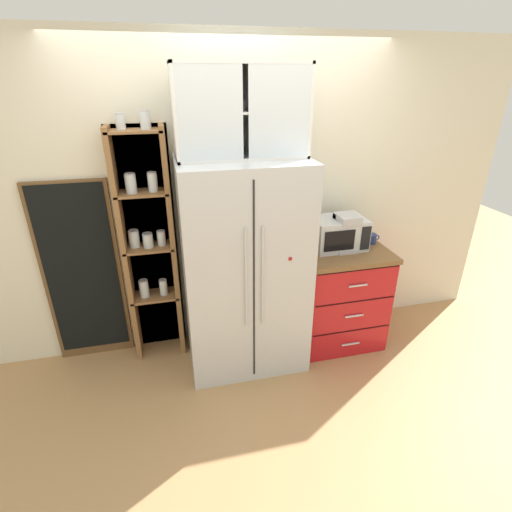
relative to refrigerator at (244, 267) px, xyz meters
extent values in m
plane|color=tan|center=(0.00, 0.00, -0.86)|extent=(10.62, 10.62, 0.00)
cube|color=silver|center=(0.00, 0.40, 0.42)|extent=(4.93, 0.10, 2.55)
cube|color=silver|center=(0.00, 0.00, 0.00)|extent=(0.95, 0.70, 1.71)
cube|color=black|center=(0.00, -0.35, 0.00)|extent=(0.01, 0.01, 1.57)
cylinder|color=silver|center=(-0.06, -0.36, 0.09)|extent=(0.02, 0.02, 0.77)
cylinder|color=silver|center=(0.06, -0.36, 0.09)|extent=(0.02, 0.02, 0.77)
cube|color=#A8161C|center=(0.26, -0.35, 0.21)|extent=(0.02, 0.01, 0.02)
cube|color=brown|center=(-0.72, 0.37, 0.11)|extent=(0.45, 0.04, 1.93)
cube|color=olive|center=(-0.90, 0.24, 0.11)|extent=(0.04, 0.23, 1.93)
cube|color=olive|center=(-0.53, 0.24, 0.11)|extent=(0.04, 0.23, 1.93)
cube|color=olive|center=(-0.72, 0.24, -0.30)|extent=(0.39, 0.23, 0.02)
cylinder|color=silver|center=(-0.80, 0.23, -0.22)|extent=(0.08, 0.08, 0.14)
cylinder|color=white|center=(-0.80, 0.23, -0.24)|extent=(0.07, 0.07, 0.09)
cylinder|color=#B2B2B7|center=(-0.80, 0.23, -0.15)|extent=(0.07, 0.07, 0.01)
cylinder|color=silver|center=(-0.64, 0.23, -0.23)|extent=(0.06, 0.06, 0.13)
cylinder|color=brown|center=(-0.64, 0.23, -0.25)|extent=(0.06, 0.06, 0.09)
cylinder|color=#B2B2B7|center=(-0.64, 0.23, -0.16)|extent=(0.06, 0.06, 0.01)
cube|color=olive|center=(-0.72, 0.24, 0.14)|extent=(0.39, 0.23, 0.02)
cylinder|color=silver|center=(-0.82, 0.25, 0.22)|extent=(0.08, 0.08, 0.13)
cylinder|color=#E0C67F|center=(-0.82, 0.25, 0.20)|extent=(0.07, 0.07, 0.09)
cylinder|color=#B2B2B7|center=(-0.82, 0.25, 0.29)|extent=(0.08, 0.08, 0.01)
cylinder|color=silver|center=(-0.72, 0.22, 0.20)|extent=(0.08, 0.08, 0.10)
cylinder|color=#B77A38|center=(-0.72, 0.22, 0.19)|extent=(0.07, 0.07, 0.07)
cylinder|color=#B2B2B7|center=(-0.72, 0.22, 0.26)|extent=(0.07, 0.07, 0.01)
cylinder|color=silver|center=(-0.61, 0.24, 0.21)|extent=(0.07, 0.07, 0.11)
cylinder|color=white|center=(-0.61, 0.24, 0.19)|extent=(0.06, 0.06, 0.08)
cylinder|color=#B2B2B7|center=(-0.61, 0.24, 0.27)|extent=(0.06, 0.06, 0.01)
cube|color=olive|center=(-0.72, 0.24, 0.59)|extent=(0.39, 0.23, 0.02)
cylinder|color=silver|center=(-0.79, 0.22, 0.66)|extent=(0.08, 0.08, 0.13)
cylinder|color=beige|center=(-0.79, 0.22, 0.64)|extent=(0.07, 0.07, 0.09)
cylinder|color=#B2B2B7|center=(-0.79, 0.22, 0.74)|extent=(0.08, 0.08, 0.01)
cylinder|color=silver|center=(-0.63, 0.22, 0.66)|extent=(0.07, 0.07, 0.13)
cylinder|color=#382316|center=(-0.63, 0.22, 0.64)|extent=(0.06, 0.06, 0.09)
cylinder|color=#B2B2B7|center=(-0.63, 0.22, 0.74)|extent=(0.07, 0.07, 0.01)
cube|color=olive|center=(-0.72, 0.24, 1.03)|extent=(0.39, 0.23, 0.02)
cylinder|color=silver|center=(-0.80, 0.24, 1.09)|extent=(0.07, 0.07, 0.10)
cylinder|color=#2D2D2D|center=(-0.80, 0.24, 1.08)|extent=(0.06, 0.06, 0.07)
cylinder|color=#B2B2B7|center=(-0.80, 0.24, 1.15)|extent=(0.06, 0.06, 0.01)
cylinder|color=silver|center=(-0.63, 0.22, 1.10)|extent=(0.07, 0.07, 0.12)
cylinder|color=#CCB78C|center=(-0.63, 0.22, 1.08)|extent=(0.06, 0.06, 0.08)
cylinder|color=#B2B2B7|center=(-0.63, 0.22, 1.17)|extent=(0.07, 0.07, 0.01)
cube|color=red|center=(0.87, 0.04, -0.42)|extent=(0.72, 0.61, 0.86)
cube|color=brown|center=(0.87, 0.04, 0.03)|extent=(0.75, 0.64, 0.04)
cube|color=black|center=(0.87, -0.26, -0.58)|extent=(0.70, 0.00, 0.01)
cube|color=silver|center=(0.87, -0.27, -0.71)|extent=(0.16, 0.01, 0.01)
cube|color=black|center=(0.87, -0.26, -0.29)|extent=(0.70, 0.00, 0.01)
cube|color=silver|center=(0.87, -0.27, -0.42)|extent=(0.16, 0.01, 0.01)
cube|color=black|center=(0.87, -0.26, 0.00)|extent=(0.70, 0.00, 0.01)
cube|color=silver|center=(0.87, -0.27, -0.14)|extent=(0.16, 0.01, 0.01)
cube|color=silver|center=(0.83, 0.09, 0.18)|extent=(0.44, 0.32, 0.26)
cube|color=black|center=(0.77, -0.07, 0.18)|extent=(0.26, 0.01, 0.17)
cube|color=black|center=(1.00, -0.07, 0.18)|extent=(0.08, 0.01, 0.20)
cube|color=#B7B7BC|center=(0.87, 0.02, 0.06)|extent=(0.17, 0.20, 0.03)
cube|color=#B7B7BC|center=(0.87, 0.09, 0.20)|extent=(0.17, 0.06, 0.30)
cube|color=#B7B7BC|center=(0.87, 0.02, 0.33)|extent=(0.17, 0.20, 0.06)
cylinder|color=black|center=(0.87, 0.01, 0.14)|extent=(0.11, 0.11, 0.12)
cylinder|color=navy|center=(1.16, 0.10, 0.09)|extent=(0.09, 0.09, 0.08)
torus|color=navy|center=(1.22, 0.10, 0.09)|extent=(0.05, 0.01, 0.05)
cylinder|color=silver|center=(0.87, 0.08, 0.10)|extent=(0.09, 0.09, 0.10)
torus|color=silver|center=(0.93, 0.08, 0.10)|extent=(0.05, 0.01, 0.05)
cylinder|color=brown|center=(0.56, 0.05, 0.14)|extent=(0.06, 0.06, 0.19)
cone|color=brown|center=(0.56, 0.05, 0.24)|extent=(0.06, 0.06, 0.04)
cylinder|color=brown|center=(0.56, 0.05, 0.27)|extent=(0.02, 0.02, 0.07)
cylinder|color=black|center=(0.56, 0.05, 0.31)|extent=(0.02, 0.02, 0.01)
cube|color=silver|center=(0.00, 0.17, 1.16)|extent=(0.91, 0.02, 0.61)
cube|color=silver|center=(0.00, 0.02, 1.46)|extent=(0.91, 0.32, 0.02)
cube|color=silver|center=(0.00, 0.02, 0.87)|extent=(0.91, 0.32, 0.02)
cube|color=silver|center=(-0.44, 0.02, 1.16)|extent=(0.02, 0.32, 0.61)
cube|color=silver|center=(0.44, 0.02, 1.16)|extent=(0.02, 0.32, 0.61)
cube|color=silver|center=(0.00, 0.02, 1.16)|extent=(0.88, 0.30, 0.02)
cube|color=silver|center=(-0.23, -0.13, 1.16)|extent=(0.42, 0.01, 0.57)
cube|color=silver|center=(0.23, -0.13, 1.16)|extent=(0.42, 0.01, 0.57)
cylinder|color=silver|center=(-0.32, 0.02, 0.88)|extent=(0.05, 0.05, 0.00)
cylinder|color=silver|center=(-0.32, 0.02, 0.91)|extent=(0.01, 0.01, 0.07)
cone|color=silver|center=(-0.32, 0.02, 0.97)|extent=(0.06, 0.06, 0.05)
cylinder|color=silver|center=(0.00, 0.02, 0.88)|extent=(0.05, 0.05, 0.00)
cylinder|color=silver|center=(0.00, 0.02, 0.91)|extent=(0.01, 0.01, 0.07)
cone|color=silver|center=(0.00, 0.02, 0.97)|extent=(0.06, 0.06, 0.05)
cylinder|color=silver|center=(0.32, 0.02, 0.88)|extent=(0.05, 0.05, 0.00)
cylinder|color=silver|center=(0.32, 0.02, 0.91)|extent=(0.01, 0.01, 0.07)
cone|color=silver|center=(0.32, 0.02, 0.97)|extent=(0.06, 0.06, 0.05)
cylinder|color=white|center=(-0.27, 0.02, 1.20)|extent=(0.06, 0.06, 0.07)
cylinder|color=white|center=(0.00, 0.02, 1.20)|extent=(0.06, 0.06, 0.07)
cylinder|color=white|center=(0.27, 0.02, 1.20)|extent=(0.06, 0.06, 0.07)
cube|color=brown|center=(-1.26, 0.33, -0.08)|extent=(0.60, 0.04, 1.55)
cube|color=black|center=(-1.26, 0.31, -0.05)|extent=(0.54, 0.01, 1.45)
camera|label=1|loc=(-0.55, -2.69, 1.38)|focal=27.08mm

